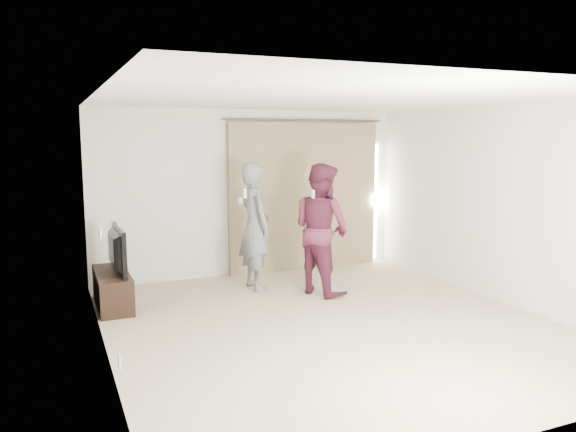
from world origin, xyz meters
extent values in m
plane|color=#BEB08E|center=(0.00, 0.00, 0.00)|extent=(5.50, 5.50, 0.00)
cube|color=silver|center=(0.00, 2.75, 1.30)|extent=(5.00, 0.04, 2.60)
cube|color=silver|center=(-2.50, 0.00, 1.30)|extent=(0.04, 5.50, 2.60)
cube|color=silver|center=(-2.48, 0.40, 1.20)|extent=(0.02, 0.08, 0.12)
cube|color=silver|center=(-2.48, -0.90, 0.30)|extent=(0.02, 0.08, 0.12)
cube|color=white|center=(0.00, 0.00, 2.60)|extent=(5.00, 5.50, 0.01)
cube|color=tan|center=(0.90, 2.68, 1.20)|extent=(2.60, 0.10, 2.40)
cylinder|color=brown|center=(0.90, 2.68, 2.44)|extent=(2.80, 0.03, 0.03)
cube|color=silver|center=(2.26, 2.72, 1.05)|extent=(0.08, 0.04, 2.00)
cube|color=black|center=(-2.27, 1.76, 0.23)|extent=(0.41, 1.17, 0.45)
imported|color=black|center=(-2.27, 1.76, 0.74)|extent=(0.14, 1.02, 0.59)
cylinder|color=tan|center=(-2.10, 2.10, 0.03)|extent=(0.31, 0.31, 0.05)
cylinder|color=tan|center=(-2.10, 2.10, 0.23)|extent=(0.17, 0.17, 0.36)
imported|color=slate|center=(-0.27, 1.84, 0.91)|extent=(0.48, 0.69, 1.83)
cube|color=silver|center=(-0.45, 1.74, 1.40)|extent=(0.04, 0.04, 0.14)
cube|color=silver|center=(-0.45, 1.96, 1.28)|extent=(0.05, 0.05, 0.09)
imported|color=#551D31|center=(0.50, 1.27, 0.91)|extent=(0.94, 1.06, 1.82)
cube|color=silver|center=(0.32, 1.17, 1.39)|extent=(0.04, 0.04, 0.14)
cube|color=silver|center=(0.32, 1.39, 1.27)|extent=(0.05, 0.05, 0.09)
camera|label=1|loc=(-2.96, -5.60, 2.18)|focal=35.00mm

